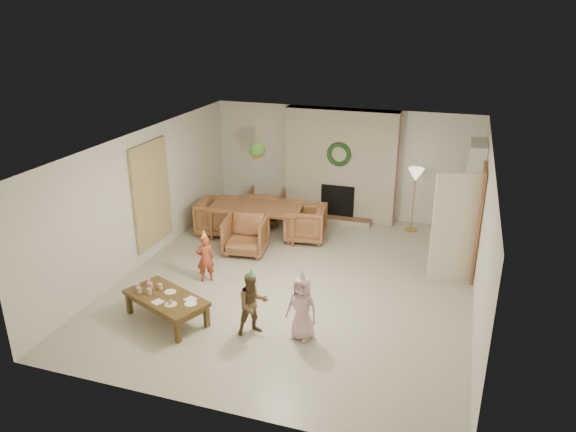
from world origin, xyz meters
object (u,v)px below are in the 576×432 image
at_px(dining_chair_left, 218,217).
at_px(child_plaid, 253,304).
at_px(dining_chair_far, 265,206).
at_px(child_red, 205,259).
at_px(dining_table, 256,221).
at_px(dining_chair_right, 305,223).
at_px(dining_chair_near, 246,235).
at_px(coffee_table_top, 166,298).
at_px(child_pink, 302,308).

height_order(dining_chair_left, child_plaid, child_plaid).
relative_size(dining_chair_far, child_red, 0.95).
bearing_deg(child_red, dining_table, -130.84).
bearing_deg(dining_chair_far, child_red, 82.51).
bearing_deg(dining_chair_far, dining_chair_right, 141.34).
bearing_deg(dining_chair_near, coffee_table_top, -102.05).
height_order(dining_chair_far, dining_chair_right, same).
bearing_deg(coffee_table_top, dining_chair_right, 95.48).
xyz_separation_m(dining_chair_left, child_red, (0.72, -2.05, 0.06)).
relative_size(dining_table, dining_chair_right, 2.34).
distance_m(dining_table, dining_chair_left, 0.84).
bearing_deg(dining_chair_near, child_plaid, -72.97).
height_order(dining_chair_left, dining_chair_right, same).
relative_size(dining_chair_left, coffee_table_top, 0.61).
xyz_separation_m(dining_chair_far, child_red, (-0.01, -3.00, 0.06)).
distance_m(dining_chair_near, child_plaid, 2.87).
xyz_separation_m(dining_table, dining_chair_near, (0.11, -0.84, 0.04)).
distance_m(dining_chair_left, dining_chair_right, 1.90).
bearing_deg(dining_chair_far, dining_table, 90.00).
bearing_deg(dining_chair_left, child_plaid, -154.85).
height_order(dining_chair_left, child_red, child_red).
height_order(coffee_table_top, child_plaid, child_plaid).
bearing_deg(child_red, coffee_table_top, 52.32).
bearing_deg(child_pink, child_plaid, -160.64).
bearing_deg(coffee_table_top, dining_chair_near, 108.35).
distance_m(dining_chair_far, child_plaid, 4.51).
bearing_deg(child_pink, dining_chair_right, 115.79).
xyz_separation_m(dining_chair_near, child_red, (-0.22, -1.32, 0.06)).
height_order(dining_chair_left, child_pink, child_pink).
height_order(coffee_table_top, child_pink, child_pink).
distance_m(dining_chair_far, child_pink, 4.68).
bearing_deg(dining_chair_right, coffee_table_top, -24.91).
bearing_deg(child_plaid, dining_chair_right, 54.73).
relative_size(dining_chair_near, dining_chair_right, 1.00).
relative_size(child_plaid, child_pink, 0.99).
bearing_deg(coffee_table_top, dining_chair_far, 112.98).
height_order(dining_table, dining_chair_right, dining_chair_right).
xyz_separation_m(dining_table, child_plaid, (1.29, -3.45, 0.15)).
relative_size(dining_chair_right, child_red, 0.95).
xyz_separation_m(coffee_table_top, child_plaid, (1.41, 0.08, 0.11)).
distance_m(coffee_table_top, child_plaid, 1.41).
bearing_deg(dining_chair_near, dining_table, 90.00).
xyz_separation_m(dining_table, dining_chair_left, (-0.84, -0.11, 0.04)).
bearing_deg(child_plaid, coffee_table_top, 143.91).
relative_size(dining_chair_left, child_red, 0.95).
xyz_separation_m(dining_chair_near, dining_chair_far, (-0.21, 1.67, 0.00)).
bearing_deg(child_plaid, child_pink, -30.01).
bearing_deg(child_pink, dining_chair_left, 141.66).
height_order(dining_table, child_plaid, child_plaid).
height_order(coffee_table_top, child_red, child_red).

